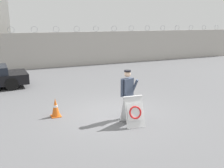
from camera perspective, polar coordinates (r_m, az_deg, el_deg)
The scene contains 5 objects.
ground_plane at distance 9.75m, azimuth 0.75°, elevation -6.90°, with size 90.00×90.00×0.00m, color slate.
perimeter_wall at distance 19.93m, azimuth -12.40°, elevation 7.65°, with size 36.00×0.30×3.14m.
barricade_sign at distance 8.65m, azimuth 4.88°, elevation -6.11°, with size 0.72×0.83×1.03m.
security_guard at distance 9.07m, azimuth 3.51°, elevation -1.75°, with size 0.69×0.36×1.81m.
traffic_cone_near at distance 9.64m, azimuth -12.78°, elevation -5.27°, with size 0.36×0.36×0.72m.
Camera 1 is at (-3.68, -8.32, 3.51)m, focal length 40.00 mm.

